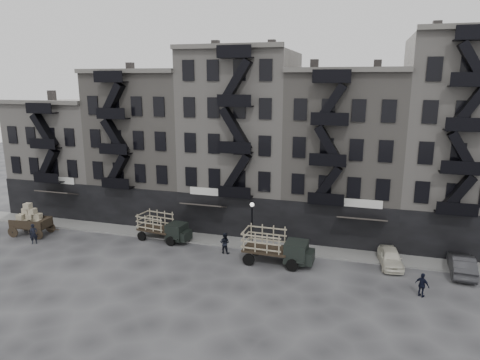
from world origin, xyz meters
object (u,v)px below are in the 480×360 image
(pedestrian_west, at_px, (34,234))
(policeman, at_px, (422,285))
(stake_truck_west, at_px, (163,225))
(stake_truck_east, at_px, (276,245))
(car_far, at_px, (462,264))
(pedestrian_mid, at_px, (225,243))
(car_east, at_px, (390,257))
(wagon, at_px, (30,217))
(horse, at_px, (25,224))

(pedestrian_west, distance_m, policeman, 32.36)
(stake_truck_west, bearing_deg, stake_truck_east, -3.09)
(car_far, height_order, pedestrian_mid, pedestrian_mid)
(car_east, bearing_deg, policeman, -75.31)
(wagon, relative_size, stake_truck_east, 0.67)
(horse, relative_size, policeman, 1.20)
(stake_truck_west, bearing_deg, horse, -164.08)
(horse, xyz_separation_m, pedestrian_west, (2.93, -2.15, 0.06))
(horse, xyz_separation_m, car_east, (33.46, 1.95, -0.17))
(stake_truck_east, height_order, car_east, stake_truck_east)
(wagon, relative_size, policeman, 2.24)
(stake_truck_east, bearing_deg, wagon, -177.82)
(wagon, relative_size, stake_truck_west, 0.74)
(stake_truck_west, distance_m, stake_truck_east, 11.16)
(horse, xyz_separation_m, car_far, (38.59, 1.97, -0.10))
(pedestrian_west, bearing_deg, car_east, -27.00)
(car_east, xyz_separation_m, policeman, (1.83, -4.63, 0.15))
(pedestrian_west, height_order, pedestrian_mid, pedestrian_west)
(car_east, height_order, pedestrian_west, pedestrian_west)
(car_east, distance_m, car_far, 5.14)
(horse, relative_size, wagon, 0.54)
(horse, height_order, wagon, wagon)
(wagon, bearing_deg, stake_truck_east, -4.73)
(wagon, bearing_deg, policeman, -9.10)
(stake_truck_west, relative_size, car_far, 1.11)
(pedestrian_mid, bearing_deg, pedestrian_west, 14.15)
(policeman, bearing_deg, horse, 31.35)
(car_east, relative_size, pedestrian_west, 2.20)
(wagon, xyz_separation_m, pedestrian_mid, (19.07, 1.02, -0.85))
(stake_truck_west, height_order, policeman, stake_truck_west)
(car_far, relative_size, pedestrian_mid, 2.56)
(stake_truck_west, xyz_separation_m, stake_truck_east, (10.96, -2.11, 0.18))
(stake_truck_east, relative_size, car_far, 1.22)
(car_east, xyz_separation_m, car_far, (5.14, 0.02, 0.07))
(stake_truck_west, distance_m, pedestrian_mid, 6.53)
(stake_truck_west, height_order, pedestrian_mid, stake_truck_west)
(horse, height_order, car_east, horse)
(stake_truck_east, relative_size, car_east, 1.39)
(pedestrian_west, bearing_deg, wagon, 102.50)
(wagon, height_order, pedestrian_mid, wagon)
(pedestrian_mid, bearing_deg, stake_truck_west, -6.60)
(wagon, bearing_deg, pedestrian_mid, -2.16)
(stake_truck_west, xyz_separation_m, pedestrian_mid, (6.38, -1.29, -0.51))
(car_far, distance_m, pedestrian_mid, 18.58)
(pedestrian_west, bearing_deg, policeman, -35.60)
(wagon, relative_size, pedestrian_mid, 2.10)
(horse, bearing_deg, policeman, -76.76)
(stake_truck_west, bearing_deg, pedestrian_mid, -3.63)
(car_far, relative_size, policeman, 2.74)
(stake_truck_west, xyz_separation_m, car_far, (24.91, 0.02, -0.66))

